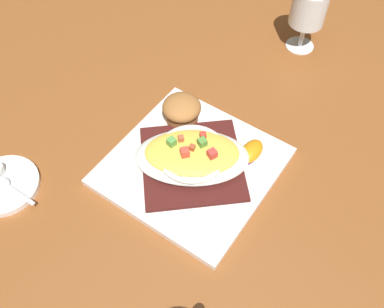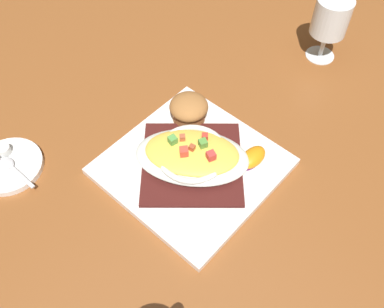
{
  "view_description": "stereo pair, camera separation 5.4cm",
  "coord_description": "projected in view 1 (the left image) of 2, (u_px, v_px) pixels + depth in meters",
  "views": [
    {
      "loc": [
        0.31,
        -0.31,
        0.64
      ],
      "look_at": [
        0.0,
        0.0,
        0.04
      ],
      "focal_mm": 40.64,
      "sensor_mm": 36.0,
      "label": 1
    },
    {
      "loc": [
        0.35,
        -0.26,
        0.64
      ],
      "look_at": [
        0.0,
        0.0,
        0.04
      ],
      "focal_mm": 40.64,
      "sensor_mm": 36.0,
      "label": 2
    }
  ],
  "objects": [
    {
      "name": "creamer_saucer",
      "position": [
        4.0,
        185.0,
        0.74
      ],
      "size": [
        0.12,
        0.12,
        0.01
      ],
      "primitive_type": "cylinder",
      "color": "white",
      "rests_on": "ground_plane"
    },
    {
      "name": "gratin_dish",
      "position": [
        192.0,
        155.0,
        0.74
      ],
      "size": [
        0.22,
        0.22,
        0.05
      ],
      "color": "silver",
      "rests_on": "folded_napkin"
    },
    {
      "name": "muffin",
      "position": [
        182.0,
        110.0,
        0.8
      ],
      "size": [
        0.07,
        0.07,
        0.05
      ],
      "color": "#A76637",
      "rests_on": "square_plate"
    },
    {
      "name": "ground_plane",
      "position": [
        192.0,
        168.0,
        0.77
      ],
      "size": [
        2.6,
        2.6,
        0.0
      ],
      "primitive_type": "plane",
      "color": "brown"
    },
    {
      "name": "folded_napkin",
      "position": [
        192.0,
        163.0,
        0.76
      ],
      "size": [
        0.24,
        0.24,
        0.01
      ],
      "primitive_type": "cube",
      "rotation": [
        0.0,
        0.0,
        0.92
      ],
      "color": "#461815",
      "rests_on": "square_plate"
    },
    {
      "name": "square_plate",
      "position": [
        192.0,
        166.0,
        0.77
      ],
      "size": [
        0.32,
        0.32,
        0.01
      ],
      "primitive_type": "cube",
      "rotation": [
        0.0,
        0.0,
        0.19
      ],
      "color": "white",
      "rests_on": "ground_plane"
    },
    {
      "name": "orange_garnish",
      "position": [
        250.0,
        152.0,
        0.76
      ],
      "size": [
        0.05,
        0.07,
        0.03
      ],
      "color": "#5E1F62",
      "rests_on": "square_plate"
    },
    {
      "name": "stemmed_glass",
      "position": [
        308.0,
        10.0,
        0.89
      ],
      "size": [
        0.07,
        0.07,
        0.14
      ],
      "color": "white",
      "rests_on": "ground_plane"
    },
    {
      "name": "spoon",
      "position": [
        5.0,
        184.0,
        0.73
      ],
      "size": [
        0.09,
        0.03,
        0.01
      ],
      "color": "silver",
      "rests_on": "creamer_saucer"
    }
  ]
}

